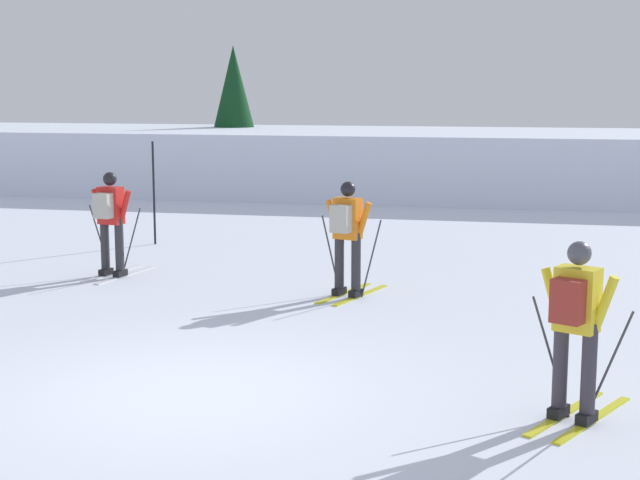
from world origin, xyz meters
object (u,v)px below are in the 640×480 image
(skier_red, at_px, (110,219))
(conifer_far_left, at_px, (234,102))
(skier_yellow, at_px, (575,323))
(skier_orange, at_px, (347,233))
(trail_marker_pole, at_px, (154,193))

(skier_red, bearing_deg, conifer_far_left, 98.74)
(skier_yellow, relative_size, conifer_far_left, 0.40)
(skier_orange, xyz_separation_m, trail_marker_pole, (-4.51, 3.92, 0.05))
(skier_orange, distance_m, skier_red, 4.06)
(trail_marker_pole, distance_m, conifer_far_left, 11.41)
(skier_yellow, xyz_separation_m, conifer_far_left, (-9.20, 19.94, 1.58))
(skier_yellow, distance_m, trail_marker_pole, 11.53)
(conifer_far_left, bearing_deg, skier_orange, -67.62)
(skier_orange, xyz_separation_m, skier_red, (-4.00, 0.70, -0.00))
(skier_red, distance_m, conifer_far_left, 14.64)
(skier_red, xyz_separation_m, skier_yellow, (6.99, -5.55, -0.00))
(skier_yellow, bearing_deg, skier_red, 141.55)
(skier_red, height_order, trail_marker_pole, trail_marker_pole)
(skier_red, bearing_deg, skier_orange, -9.98)
(skier_orange, relative_size, skier_red, 1.00)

